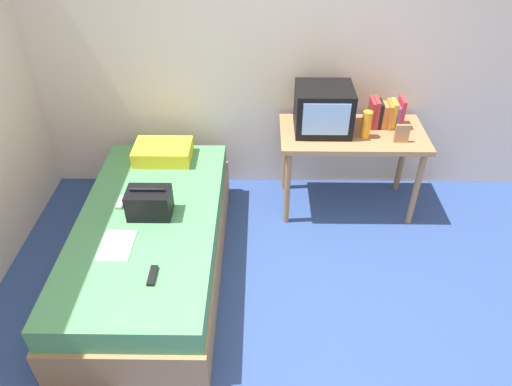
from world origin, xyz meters
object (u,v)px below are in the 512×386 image
(water_bottle, at_px, (366,125))
(remote_silver, at_px, (121,202))
(tv, at_px, (323,109))
(pillow, at_px, (163,152))
(picture_frame, at_px, (402,133))
(remote_dark, at_px, (152,276))
(desk, at_px, (352,142))
(handbag, at_px, (149,203))
(magazine, at_px, (117,245))
(book_row, at_px, (386,114))
(bed, at_px, (152,244))

(water_bottle, distance_m, remote_silver, 1.94)
(tv, relative_size, pillow, 0.96)
(tv, relative_size, picture_frame, 2.95)
(remote_dark, distance_m, remote_silver, 0.80)
(desk, xyz_separation_m, picture_frame, (0.34, -0.15, 0.17))
(water_bottle, bearing_deg, remote_dark, -138.91)
(desk, distance_m, tv, 0.37)
(water_bottle, distance_m, pillow, 1.64)
(handbag, bearing_deg, water_bottle, 23.24)
(tv, xyz_separation_m, remote_dark, (-1.13, -1.39, -0.41))
(water_bottle, relative_size, magazine, 0.76)
(book_row, distance_m, pillow, 1.83)
(magazine, bearing_deg, bed, 63.89)
(book_row, height_order, remote_silver, book_row)
(book_row, bearing_deg, desk, -158.62)
(handbag, height_order, remote_dark, handbag)
(tv, relative_size, book_row, 1.69)
(water_bottle, height_order, handbag, water_bottle)
(water_bottle, xyz_separation_m, pillow, (-1.61, 0.04, -0.29))
(water_bottle, xyz_separation_m, remote_dark, (-1.46, -1.27, -0.34))
(bed, relative_size, remote_silver, 13.89)
(remote_dark, bearing_deg, picture_frame, 34.91)
(book_row, relative_size, handbag, 0.87)
(book_row, height_order, magazine, book_row)
(bed, xyz_separation_m, remote_dark, (0.14, -0.55, 0.26))
(tv, bearing_deg, water_bottle, -20.10)
(desk, height_order, picture_frame, picture_frame)
(remote_silver, bearing_deg, tv, 24.47)
(picture_frame, bearing_deg, remote_dark, -145.09)
(tv, relative_size, remote_dark, 2.82)
(magazine, height_order, remote_silver, remote_silver)
(desk, height_order, handbag, desk)
(book_row, bearing_deg, remote_dark, -138.46)
(picture_frame, xyz_separation_m, remote_silver, (-2.09, -0.49, -0.30))
(tv, height_order, remote_dark, tv)
(book_row, bearing_deg, picture_frame, -73.66)
(desk, relative_size, handbag, 3.87)
(remote_silver, bearing_deg, picture_frame, 13.28)
(bed, distance_m, book_row, 2.10)
(desk, xyz_separation_m, book_row, (0.27, 0.10, 0.20))
(picture_frame, relative_size, pillow, 0.33)
(bed, distance_m, pillow, 0.82)
(bed, bearing_deg, picture_frame, 19.15)
(tv, xyz_separation_m, magazine, (-1.42, -1.12, -0.41))
(pillow, relative_size, handbag, 1.53)
(pillow, bearing_deg, desk, 1.74)
(desk, relative_size, remote_silver, 8.06)
(picture_frame, distance_m, handbag, 1.95)
(water_bottle, bearing_deg, tv, 159.90)
(remote_dark, bearing_deg, pillow, 96.66)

